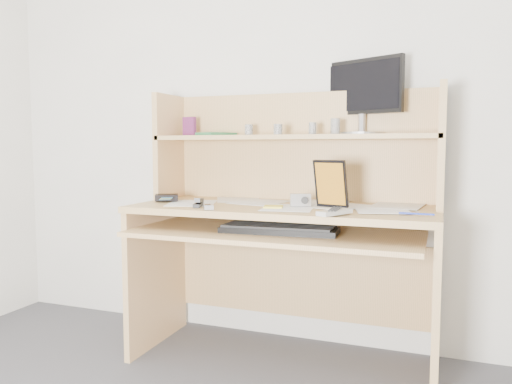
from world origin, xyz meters
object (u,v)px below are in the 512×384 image
(tv_remote, at_px, (335,212))
(game_case, at_px, (331,184))
(keyboard, at_px, (279,229))
(desk, at_px, (288,215))
(monitor, at_px, (363,95))

(tv_remote, xyz_separation_m, game_case, (-0.06, 0.22, 0.10))
(tv_remote, distance_m, game_case, 0.25)
(keyboard, bearing_deg, game_case, 24.48)
(keyboard, relative_size, tv_remote, 2.95)
(desk, height_order, monitor, monitor)
(keyboard, distance_m, game_case, 0.30)
(game_case, distance_m, monitor, 0.52)
(monitor, bearing_deg, game_case, -82.78)
(keyboard, height_order, game_case, game_case)
(desk, relative_size, game_case, 6.62)
(desk, bearing_deg, tv_remote, -49.06)
(desk, xyz_separation_m, keyboard, (0.03, -0.23, -0.03))
(monitor, bearing_deg, keyboard, -101.64)
(game_case, bearing_deg, desk, 167.67)
(keyboard, distance_m, tv_remote, 0.30)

